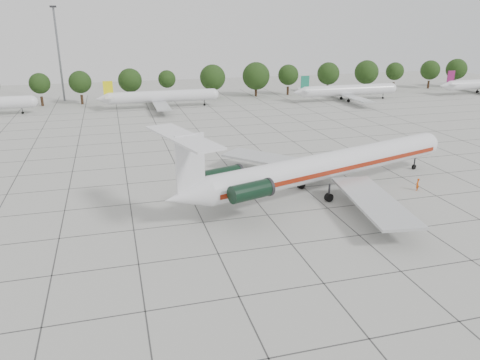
{
  "coord_description": "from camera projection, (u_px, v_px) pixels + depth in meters",
  "views": [
    {
      "loc": [
        -17.15,
        -49.55,
        23.01
      ],
      "look_at": [
        -2.47,
        3.72,
        3.5
      ],
      "focal_mm": 35.0,
      "sensor_mm": 36.0,
      "label": 1
    }
  ],
  "objects": [
    {
      "name": "floodlight_mast",
      "position": [
        58.0,
        49.0,
        128.36
      ],
      "size": [
        1.6,
        1.6,
        25.45
      ],
      "color": "slate",
      "rests_on": "ground"
    },
    {
      "name": "bg_airliner_d",
      "position": [
        348.0,
        90.0,
        132.26
      ],
      "size": [
        28.24,
        27.2,
        7.4
      ],
      "color": "silver",
      "rests_on": "ground"
    },
    {
      "name": "main_airliner",
      "position": [
        320.0,
        167.0,
        62.53
      ],
      "size": [
        45.53,
        34.88,
        10.89
      ],
      "rotation": [
        0.0,
        0.0,
        0.3
      ],
      "color": "silver",
      "rests_on": "ground"
    },
    {
      "name": "tree_line",
      "position": [
        130.0,
        80.0,
        129.35
      ],
      "size": [
        249.86,
        8.44,
        10.22
      ],
      "color": "#332114",
      "rests_on": "ground"
    },
    {
      "name": "bg_airliner_c",
      "position": [
        161.0,
        97.0,
        122.06
      ],
      "size": [
        28.24,
        27.2,
        7.4
      ],
      "color": "silver",
      "rests_on": "ground"
    },
    {
      "name": "apron_joints",
      "position": [
        236.0,
        176.0,
        70.63
      ],
      "size": [
        170.0,
        170.0,
        0.02
      ],
      "primitive_type": "cube",
      "color": "#383838",
      "rests_on": "ground"
    },
    {
      "name": "ground_crew",
      "position": [
        417.0,
        184.0,
        64.73
      ],
      "size": [
        0.76,
        0.72,
        1.75
      ],
      "primitive_type": "imported",
      "rotation": [
        0.0,
        0.0,
        3.79
      ],
      "color": "#D04D0C",
      "rests_on": "ground"
    },
    {
      "name": "ground",
      "position": [
        268.0,
        215.0,
        57.0
      ],
      "size": [
        260.0,
        260.0,
        0.0
      ],
      "primitive_type": "plane",
      "color": "#A7A7A0",
      "rests_on": "ground"
    }
  ]
}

